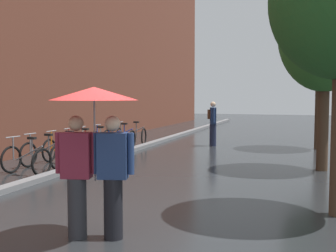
# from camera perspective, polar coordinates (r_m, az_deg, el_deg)

# --- Properties ---
(ground_plane) EXTENTS (80.00, 80.00, 0.00)m
(ground_plane) POSITION_cam_1_polar(r_m,az_deg,el_deg) (6.15, -7.90, -14.47)
(ground_plane) COLOR #26282B
(building_facade) EXTENTS (8.00, 36.00, 9.86)m
(building_facade) POSITION_cam_1_polar(r_m,az_deg,el_deg) (19.98, -21.70, 12.39)
(building_facade) COLOR brown
(building_facade) RESTS_ON ground
(kerb_strip) EXTENTS (0.30, 36.00, 0.12)m
(kerb_strip) POSITION_cam_1_polar(r_m,az_deg,el_deg) (16.40, -2.62, -2.52)
(kerb_strip) COLOR slate
(kerb_strip) RESTS_ON ground
(street_tree_1) EXTENTS (2.40, 2.40, 5.08)m
(street_tree_1) POSITION_cam_1_polar(r_m,az_deg,el_deg) (11.68, 20.79, 11.67)
(street_tree_1) COLOR #473323
(street_tree_1) RESTS_ON ground
(street_tree_2) EXTENTS (2.51, 2.51, 5.11)m
(street_tree_2) POSITION_cam_1_polar(r_m,az_deg,el_deg) (16.30, 20.08, 9.92)
(street_tree_2) COLOR #473323
(street_tree_2) RESTS_ON ground
(parked_bicycle_0) EXTENTS (1.17, 0.84, 0.96)m
(parked_bicycle_0) POSITION_cam_1_polar(r_m,az_deg,el_deg) (10.93, -18.90, -4.42)
(parked_bicycle_0) COLOR black
(parked_bicycle_0) RESTS_ON ground
(parked_bicycle_1) EXTENTS (1.14, 0.80, 0.96)m
(parked_bicycle_1) POSITION_cam_1_polar(r_m,az_deg,el_deg) (11.72, -16.81, -3.81)
(parked_bicycle_1) COLOR black
(parked_bicycle_1) RESTS_ON ground
(parked_bicycle_2) EXTENTS (1.11, 0.74, 0.96)m
(parked_bicycle_2) POSITION_cam_1_polar(r_m,az_deg,el_deg) (12.50, -14.11, -3.27)
(parked_bicycle_2) COLOR black
(parked_bicycle_2) RESTS_ON ground
(parked_bicycle_3) EXTENTS (1.14, 0.79, 0.96)m
(parked_bicycle_3) POSITION_cam_1_polar(r_m,az_deg,el_deg) (13.38, -11.98, -2.76)
(parked_bicycle_3) COLOR black
(parked_bicycle_3) RESTS_ON ground
(parked_bicycle_4) EXTENTS (1.17, 0.84, 0.96)m
(parked_bicycle_4) POSITION_cam_1_polar(r_m,az_deg,el_deg) (14.12, -10.00, -2.37)
(parked_bicycle_4) COLOR black
(parked_bicycle_4) RESTS_ON ground
(parked_bicycle_5) EXTENTS (1.15, 0.81, 0.96)m
(parked_bicycle_5) POSITION_cam_1_polar(r_m,az_deg,el_deg) (14.96, -8.33, -1.99)
(parked_bicycle_5) COLOR black
(parked_bicycle_5) RESTS_ON ground
(parked_bicycle_6) EXTENTS (1.10, 0.74, 0.96)m
(parked_bicycle_6) POSITION_cam_1_polar(r_m,az_deg,el_deg) (15.68, -6.70, -1.70)
(parked_bicycle_6) COLOR black
(parked_bicycle_6) RESTS_ON ground
(parked_bicycle_7) EXTENTS (1.16, 0.82, 0.96)m
(parked_bicycle_7) POSITION_cam_1_polar(r_m,az_deg,el_deg) (16.58, -5.05, -1.37)
(parked_bicycle_7) COLOR black
(parked_bicycle_7) RESTS_ON ground
(couple_under_umbrella) EXTENTS (1.20, 1.20, 2.08)m
(couple_under_umbrella) POSITION_cam_1_polar(r_m,az_deg,el_deg) (5.73, -10.08, -1.24)
(couple_under_umbrella) COLOR #2D2D33
(couple_under_umbrella) RESTS_ON ground
(pedestrian_walking_midground) EXTENTS (0.40, 0.57, 1.75)m
(pedestrian_walking_midground) POSITION_cam_1_polar(r_m,az_deg,el_deg) (16.33, 6.15, 0.48)
(pedestrian_walking_midground) COLOR #1E233D
(pedestrian_walking_midground) RESTS_ON ground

